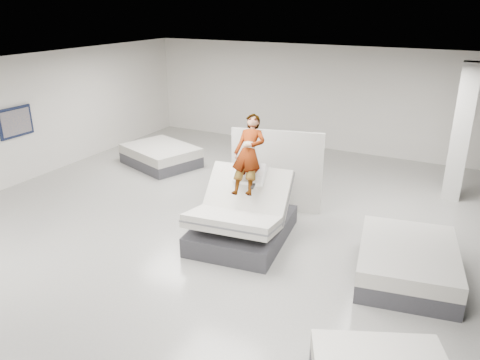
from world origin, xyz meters
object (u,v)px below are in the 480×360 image
Objects in this scene: person at (248,170)px; wall_poster at (16,122)px; flat_bed_left_far at (161,156)px; hero_bed at (242,219)px; column at (461,133)px; divider_panel at (276,171)px; flat_bed_right_far at (407,262)px; remote at (253,186)px.

person is 1.72× the size of wall_poster.
wall_poster is (-2.32, -2.75, 1.32)m from flat_bed_left_far.
hero_bed reaches higher than flat_bed_left_far.
person reaches higher than flat_bed_left_far.
column is at bearing 50.29° from hero_bed.
divider_panel reaches higher than flat_bed_left_far.
hero_bed reaches higher than flat_bed_right_far.
divider_panel is 4.38m from flat_bed_left_far.
remote reaches higher than flat_bed_left_far.
person is at bearing -104.76° from divider_panel.
flat_bed_right_far is at bearing 1.71° from hero_bed.
divider_panel is 0.84× the size of flat_bed_left_far.
hero_bed is 1.47× the size of person.
flat_bed_right_far is at bearing -0.56° from wall_poster.
column is at bearing 44.92° from remote.
flat_bed_right_far is at bearing -11.52° from person.
column is at bearing 21.93° from wall_poster.
wall_poster is (-6.46, -1.46, 0.68)m from divider_panel.
flat_bed_left_far is 3.83m from wall_poster.
person is 0.81× the size of divider_panel.
person reaches higher than flat_bed_right_far.
column is (0.38, 4.09, 1.31)m from flat_bed_right_far.
remote is at bearing -1.46° from wall_poster.
person is 0.70× the size of flat_bed_right_far.
column is (3.48, 2.54, 0.68)m from divider_panel.
remote is 3.01m from flat_bed_right_far.
flat_bed_left_far is at bearing 139.11° from remote.
flat_bed_right_far is at bearing -39.52° from divider_panel.
hero_bed is 2.52× the size of wall_poster.
hero_bed is at bearing -129.71° from column.
wall_poster is at bearing -130.21° from flat_bed_left_far.
person is at bearing 1.34° from wall_poster.
flat_bed_left_far is at bearing 149.75° from divider_panel.
flat_bed_right_far is (3.10, 0.09, -0.15)m from hero_bed.
flat_bed_right_far is 7.77m from flat_bed_left_far.
remote is 0.06× the size of flat_bed_left_far.
remote is at bearing -178.47° from flat_bed_right_far.
wall_poster reaches higher than remote.
column reaches higher than flat_bed_right_far.
remote is 1.66m from divider_panel.
person is 5.22m from column.
remote is 0.07× the size of divider_panel.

